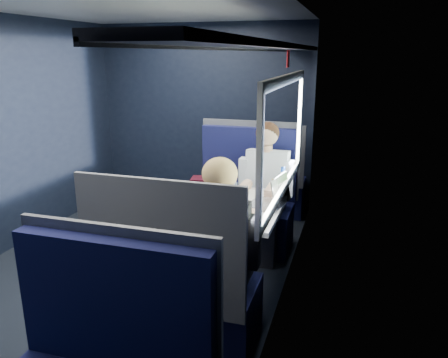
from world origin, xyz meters
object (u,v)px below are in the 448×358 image
(seat_row_front, at_px, (262,182))
(laptop, at_px, (272,198))
(seat_bay_near, at_px, (242,205))
(table, at_px, (239,214))
(cup, at_px, (279,187))
(man, at_px, (265,185))
(seat_bay_far, at_px, (179,291))
(bottle_small, at_px, (282,182))
(woman, at_px, (222,242))

(seat_row_front, height_order, laptop, seat_row_front)
(seat_bay_near, relative_size, seat_row_front, 1.09)
(table, bearing_deg, cup, 60.65)
(man, height_order, cup, man)
(seat_bay_near, xyz_separation_m, laptop, (0.46, -0.83, 0.39))
(table, relative_size, seat_bay_far, 0.79)
(man, relative_size, laptop, 3.43)
(table, height_order, laptop, laptop)
(seat_bay_far, distance_m, seat_row_front, 2.67)
(seat_bay_near, distance_m, bottle_small, 0.79)
(bottle_small, bearing_deg, seat_bay_far, -109.87)
(seat_bay_near, height_order, seat_row_front, seat_bay_near)
(seat_bay_near, xyz_separation_m, cup, (0.45, -0.43, 0.37))
(woman, xyz_separation_m, bottle_small, (0.21, 1.11, 0.12))
(seat_row_front, bearing_deg, man, -77.17)
(woman, relative_size, cup, 13.49)
(woman, xyz_separation_m, cup, (0.18, 1.15, 0.06))
(seat_row_front, height_order, cup, seat_row_front)
(cup, bearing_deg, seat_bay_near, 135.96)
(seat_row_front, relative_size, woman, 0.88)
(seat_bay_far, bearing_deg, table, 78.22)
(seat_row_front, height_order, bottle_small, seat_row_front)
(seat_bay_near, bearing_deg, bottle_small, -44.26)
(woman, bearing_deg, laptop, 75.64)
(laptop, bearing_deg, woman, -104.36)
(man, bearing_deg, laptop, -73.57)
(cup, bearing_deg, bottle_small, -47.11)
(cup, bearing_deg, seat_row_front, 107.59)
(man, height_order, laptop, man)
(seat_bay_near, relative_size, woman, 0.95)
(table, distance_m, laptop, 0.30)
(seat_bay_far, distance_m, woman, 0.43)
(table, relative_size, laptop, 2.60)
(seat_bay_near, bearing_deg, seat_bay_far, -89.43)
(bottle_small, bearing_deg, cup, 132.89)
(table, height_order, woman, woman)
(woman, height_order, laptop, woman)
(cup, bearing_deg, table, -119.35)
(table, distance_m, cup, 0.52)
(seat_bay_near, xyz_separation_m, seat_bay_far, (0.02, -1.75, -0.01))
(seat_bay_far, distance_m, man, 1.62)
(table, height_order, seat_bay_near, seat_bay_near)
(seat_bay_near, xyz_separation_m, man, (0.27, -0.17, 0.30))
(laptop, height_order, bottle_small, laptop)
(laptop, bearing_deg, man, 106.43)
(laptop, bearing_deg, seat_bay_near, 119.08)
(seat_bay_near, distance_m, man, 0.43)
(seat_bay_near, height_order, man, man)
(seat_bay_near, distance_m, cup, 0.72)
(woman, distance_m, bottle_small, 1.14)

